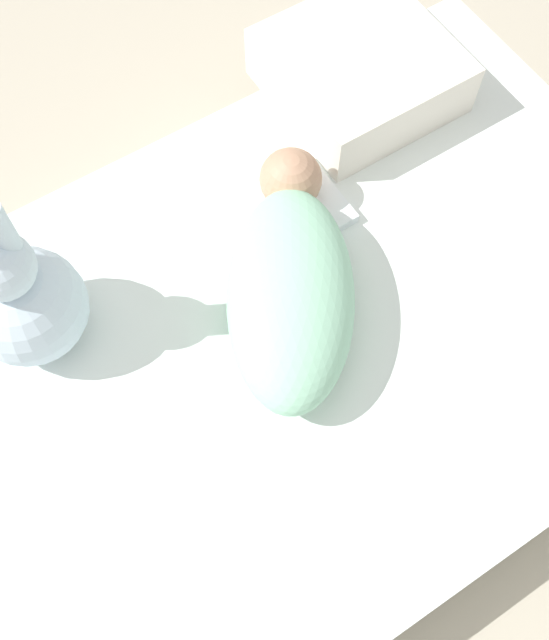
{
  "coord_description": "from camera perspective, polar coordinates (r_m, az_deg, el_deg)",
  "views": [
    {
      "loc": [
        -0.23,
        -0.41,
        1.3
      ],
      "look_at": [
        0.04,
        0.02,
        0.21
      ],
      "focal_mm": 42.0,
      "sensor_mm": 36.0,
      "label": 1
    }
  ],
  "objects": [
    {
      "name": "swaddled_baby",
      "position": [
        1.21,
        1.24,
        2.89
      ],
      "size": [
        0.39,
        0.47,
        0.14
      ],
      "rotation": [
        0.0,
        0.0,
        0.99
      ],
      "color": "#99D6B2",
      "rests_on": "bed_mattress"
    },
    {
      "name": "burp_cloth",
      "position": [
        1.35,
        1.42,
        8.52
      ],
      "size": [
        0.17,
        0.16,
        0.02
      ],
      "color": "white",
      "rests_on": "bed_mattress"
    },
    {
      "name": "ground_plane",
      "position": [
        1.38,
        -1.08,
        -5.01
      ],
      "size": [
        12.0,
        12.0,
        0.0
      ],
      "primitive_type": "plane",
      "color": "#B2A893"
    },
    {
      "name": "bed_mattress",
      "position": [
        1.31,
        -1.14,
        -3.8
      ],
      "size": [
        1.56,
        0.94,
        0.16
      ],
      "color": "white",
      "rests_on": "ground_plane"
    },
    {
      "name": "bunny_plush",
      "position": [
        1.2,
        -18.61,
        1.45
      ],
      "size": [
        0.19,
        0.19,
        0.35
      ],
      "color": "silver",
      "rests_on": "bed_mattress"
    },
    {
      "name": "pillow",
      "position": [
        1.5,
        6.53,
        18.35
      ],
      "size": [
        0.32,
        0.32,
        0.11
      ],
      "color": "white",
      "rests_on": "bed_mattress"
    }
  ]
}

